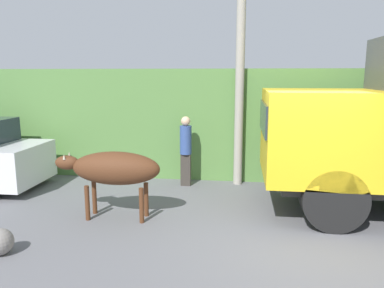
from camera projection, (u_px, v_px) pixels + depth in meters
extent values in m
plane|color=slate|center=(297.00, 238.00, 6.47)|extent=(60.00, 60.00, 0.00)
cube|color=#568442|center=(271.00, 113.00, 12.90)|extent=(32.00, 7.00, 2.93)
cube|color=gold|center=(320.00, 134.00, 7.47)|extent=(2.21, 2.34, 1.72)
cube|color=#232D38|center=(263.00, 117.00, 7.56)|extent=(0.04, 1.99, 0.60)
cylinder|color=black|center=(333.00, 198.00, 6.75)|extent=(1.16, 0.52, 1.16)
ellipsoid|color=#512D19|center=(116.00, 168.00, 7.19)|extent=(1.73, 0.65, 0.65)
ellipsoid|color=#512D19|center=(67.00, 163.00, 7.31)|extent=(0.48, 0.28, 0.28)
cone|color=#B7AD93|center=(64.00, 157.00, 7.17)|extent=(0.06, 0.06, 0.11)
cone|color=#B7AD93|center=(69.00, 154.00, 7.39)|extent=(0.06, 0.06, 0.11)
cylinder|color=#512D19|center=(87.00, 203.00, 7.21)|extent=(0.09, 0.09, 0.68)
cylinder|color=#512D19|center=(94.00, 197.00, 7.56)|extent=(0.09, 0.09, 0.68)
cylinder|color=#512D19|center=(142.00, 206.00, 7.07)|extent=(0.09, 0.09, 0.68)
cylinder|color=#512D19|center=(146.00, 199.00, 7.42)|extent=(0.09, 0.09, 0.68)
cube|color=#38332D|center=(186.00, 170.00, 9.49)|extent=(0.25, 0.16, 0.82)
cylinder|color=#334C8C|center=(186.00, 140.00, 9.35)|extent=(0.29, 0.29, 0.71)
sphere|color=#DBB28E|center=(186.00, 121.00, 9.26)|extent=(0.23, 0.23, 0.23)
cylinder|color=#9E998E|center=(241.00, 45.00, 9.07)|extent=(0.22, 0.22, 6.99)
sphere|color=gray|center=(0.00, 242.00, 5.83)|extent=(0.42, 0.42, 0.42)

